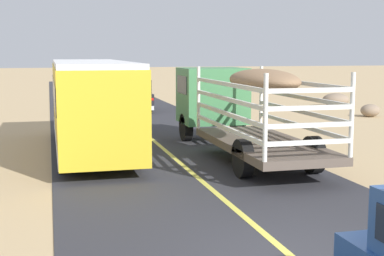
% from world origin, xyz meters
% --- Properties ---
extents(livestock_truck, '(2.53, 9.70, 3.02)m').
position_xyz_m(livestock_truck, '(2.34, 10.66, 1.79)').
color(livestock_truck, '#3F7F4C').
rests_on(livestock_truck, road_surface).
extents(bus, '(2.54, 10.00, 3.21)m').
position_xyz_m(bus, '(-2.57, 11.36, 1.75)').
color(bus, gold).
rests_on(bus, road_surface).
extents(car_far, '(1.90, 4.62, 1.93)m').
position_xyz_m(car_far, '(0.84, 24.73, 1.09)').
color(car_far, black).
rests_on(car_far, road_surface).
extents(boulder_near_shoulder, '(1.08, 0.93, 0.70)m').
position_xyz_m(boulder_near_shoulder, '(13.11, 18.44, 0.35)').
color(boulder_near_shoulder, '#84705B').
rests_on(boulder_near_shoulder, ground).
extents(boulder_mid_field, '(1.73, 1.54, 0.89)m').
position_xyz_m(boulder_mid_field, '(14.10, 24.02, 0.44)').
color(boulder_mid_field, '#84705B').
rests_on(boulder_mid_field, ground).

